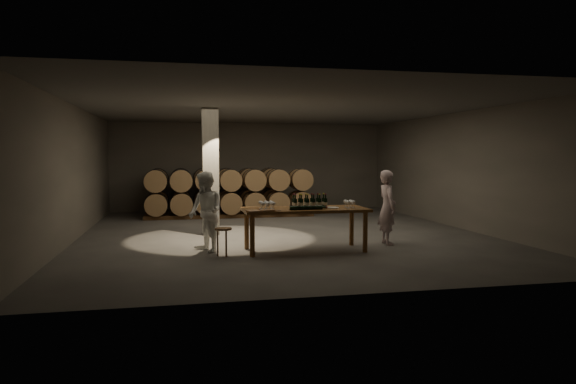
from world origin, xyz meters
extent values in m
plane|color=#494644|center=(0.00, 0.00, 0.00)|extent=(12.00, 12.00, 0.00)
plane|color=#605E59|center=(0.00, 0.00, 3.20)|extent=(12.00, 12.00, 0.00)
plane|color=#605C53|center=(0.00, 6.00, 1.60)|extent=(10.00, 0.00, 10.00)
plane|color=#605C53|center=(0.00, -6.00, 1.60)|extent=(10.00, 0.00, 10.00)
plane|color=#605C53|center=(-5.00, 0.00, 1.60)|extent=(0.00, 12.00, 12.00)
plane|color=#605C53|center=(5.00, 0.00, 1.60)|extent=(0.00, 12.00, 12.00)
cube|color=#6B665D|center=(-1.80, 0.20, 1.60)|extent=(0.40, 0.40, 3.20)
cylinder|color=brown|center=(-1.18, -2.93, 0.42)|extent=(0.10, 0.10, 0.84)
cylinder|color=brown|center=(1.18, -2.93, 0.42)|extent=(0.10, 0.10, 0.84)
cylinder|color=brown|center=(-1.18, -2.07, 0.42)|extent=(0.10, 0.10, 0.84)
cylinder|color=brown|center=(1.18, -2.07, 0.42)|extent=(0.10, 0.10, 0.84)
cube|color=brown|center=(0.00, -2.50, 0.87)|extent=(2.60, 1.10, 0.06)
cube|color=#54351C|center=(-1.35, 4.90, 0.06)|extent=(4.70, 0.10, 0.12)
cube|color=#54351C|center=(-1.35, 5.50, 0.06)|extent=(4.70, 0.10, 0.12)
cylinder|color=#A9754C|center=(-3.30, 5.20, 0.47)|extent=(0.70, 0.95, 0.70)
cylinder|color=black|center=(-3.30, 4.94, 0.47)|extent=(0.73, 0.04, 0.73)
cylinder|color=black|center=(-3.30, 5.46, 0.47)|extent=(0.73, 0.04, 0.73)
cylinder|color=#A9754C|center=(-2.52, 5.20, 0.47)|extent=(0.70, 0.95, 0.70)
cylinder|color=black|center=(-2.52, 4.94, 0.47)|extent=(0.73, 0.04, 0.73)
cylinder|color=black|center=(-2.52, 5.46, 0.47)|extent=(0.73, 0.04, 0.73)
cylinder|color=#A9754C|center=(-1.74, 5.20, 0.47)|extent=(0.70, 0.95, 0.70)
cylinder|color=black|center=(-1.74, 4.94, 0.47)|extent=(0.73, 0.04, 0.73)
cylinder|color=black|center=(-1.74, 5.46, 0.47)|extent=(0.73, 0.04, 0.73)
cylinder|color=#A9754C|center=(-0.96, 5.20, 0.47)|extent=(0.70, 0.95, 0.70)
cylinder|color=black|center=(-0.96, 4.94, 0.47)|extent=(0.73, 0.04, 0.73)
cylinder|color=black|center=(-0.96, 5.46, 0.47)|extent=(0.73, 0.04, 0.73)
cylinder|color=#A9754C|center=(-0.18, 5.20, 0.47)|extent=(0.70, 0.95, 0.70)
cylinder|color=black|center=(-0.18, 4.94, 0.47)|extent=(0.73, 0.04, 0.73)
cylinder|color=black|center=(-0.18, 5.46, 0.47)|extent=(0.73, 0.04, 0.73)
cylinder|color=#A9754C|center=(0.60, 5.20, 0.47)|extent=(0.70, 0.95, 0.70)
cylinder|color=black|center=(0.60, 4.94, 0.47)|extent=(0.73, 0.04, 0.73)
cylinder|color=black|center=(0.60, 5.46, 0.47)|extent=(0.73, 0.04, 0.73)
cylinder|color=#A9754C|center=(-3.30, 5.20, 1.21)|extent=(0.70, 0.95, 0.70)
cylinder|color=black|center=(-3.30, 4.94, 1.21)|extent=(0.73, 0.04, 0.73)
cylinder|color=black|center=(-3.30, 5.46, 1.21)|extent=(0.73, 0.04, 0.73)
cylinder|color=#A9754C|center=(-2.52, 5.20, 1.21)|extent=(0.70, 0.95, 0.70)
cylinder|color=black|center=(-2.52, 4.94, 1.21)|extent=(0.73, 0.04, 0.73)
cylinder|color=black|center=(-2.52, 5.46, 1.21)|extent=(0.73, 0.04, 0.73)
cylinder|color=#A9754C|center=(-1.74, 5.20, 1.21)|extent=(0.70, 0.95, 0.70)
cylinder|color=black|center=(-1.74, 4.94, 1.21)|extent=(0.73, 0.04, 0.73)
cylinder|color=black|center=(-1.74, 5.46, 1.21)|extent=(0.73, 0.04, 0.73)
cylinder|color=#A9754C|center=(-0.96, 5.20, 1.21)|extent=(0.70, 0.95, 0.70)
cylinder|color=black|center=(-0.96, 4.94, 1.21)|extent=(0.73, 0.04, 0.73)
cylinder|color=black|center=(-0.96, 5.46, 1.21)|extent=(0.73, 0.04, 0.73)
cylinder|color=#A9754C|center=(-0.18, 5.20, 1.21)|extent=(0.70, 0.95, 0.70)
cylinder|color=black|center=(-0.18, 4.94, 1.21)|extent=(0.73, 0.04, 0.73)
cylinder|color=black|center=(-0.18, 5.46, 1.21)|extent=(0.73, 0.04, 0.73)
cylinder|color=#A9754C|center=(0.60, 5.20, 1.21)|extent=(0.70, 0.95, 0.70)
cylinder|color=black|center=(0.60, 4.94, 1.21)|extent=(0.73, 0.04, 0.73)
cylinder|color=black|center=(0.60, 5.46, 1.21)|extent=(0.73, 0.04, 0.73)
cube|color=#54351C|center=(-0.96, 3.50, 0.06)|extent=(5.48, 0.10, 0.12)
cube|color=#54351C|center=(-0.96, 4.10, 0.06)|extent=(5.48, 0.10, 0.12)
cylinder|color=#A9754C|center=(-3.30, 3.80, 0.47)|extent=(0.70, 0.95, 0.70)
cylinder|color=black|center=(-3.30, 3.54, 0.47)|extent=(0.73, 0.04, 0.73)
cylinder|color=black|center=(-3.30, 4.06, 0.47)|extent=(0.73, 0.04, 0.73)
cylinder|color=#A9754C|center=(-2.52, 3.80, 0.47)|extent=(0.70, 0.95, 0.70)
cylinder|color=black|center=(-2.52, 3.54, 0.47)|extent=(0.73, 0.04, 0.73)
cylinder|color=black|center=(-2.52, 4.06, 0.47)|extent=(0.73, 0.04, 0.73)
cylinder|color=#A9754C|center=(-1.74, 3.80, 0.47)|extent=(0.70, 0.95, 0.70)
cylinder|color=black|center=(-1.74, 3.54, 0.47)|extent=(0.73, 0.04, 0.73)
cylinder|color=black|center=(-1.74, 4.06, 0.47)|extent=(0.73, 0.04, 0.73)
cylinder|color=#A9754C|center=(-0.96, 3.80, 0.47)|extent=(0.70, 0.95, 0.70)
cylinder|color=black|center=(-0.96, 3.54, 0.47)|extent=(0.73, 0.04, 0.73)
cylinder|color=black|center=(-0.96, 4.06, 0.47)|extent=(0.73, 0.04, 0.73)
cylinder|color=#A9754C|center=(-0.18, 3.80, 0.47)|extent=(0.70, 0.95, 0.70)
cylinder|color=black|center=(-0.18, 3.54, 0.47)|extent=(0.73, 0.04, 0.73)
cylinder|color=black|center=(-0.18, 4.06, 0.47)|extent=(0.73, 0.04, 0.73)
cylinder|color=#A9754C|center=(0.60, 3.80, 0.47)|extent=(0.70, 0.95, 0.70)
cylinder|color=black|center=(0.60, 3.54, 0.47)|extent=(0.73, 0.04, 0.73)
cylinder|color=black|center=(0.60, 4.06, 0.47)|extent=(0.73, 0.04, 0.73)
cylinder|color=#A9754C|center=(1.38, 3.80, 0.47)|extent=(0.70, 0.95, 0.70)
cylinder|color=black|center=(1.38, 3.54, 0.47)|extent=(0.73, 0.04, 0.73)
cylinder|color=black|center=(1.38, 4.06, 0.47)|extent=(0.73, 0.04, 0.73)
cylinder|color=#A9754C|center=(-3.30, 3.80, 1.21)|extent=(0.70, 0.95, 0.70)
cylinder|color=black|center=(-3.30, 3.54, 1.21)|extent=(0.73, 0.04, 0.73)
cylinder|color=black|center=(-3.30, 4.06, 1.21)|extent=(0.73, 0.04, 0.73)
cylinder|color=#A9754C|center=(-2.52, 3.80, 1.21)|extent=(0.70, 0.95, 0.70)
cylinder|color=black|center=(-2.52, 3.54, 1.21)|extent=(0.73, 0.04, 0.73)
cylinder|color=black|center=(-2.52, 4.06, 1.21)|extent=(0.73, 0.04, 0.73)
cylinder|color=#A9754C|center=(-1.74, 3.80, 1.21)|extent=(0.70, 0.95, 0.70)
cylinder|color=black|center=(-1.74, 3.54, 1.21)|extent=(0.73, 0.04, 0.73)
cylinder|color=black|center=(-1.74, 4.06, 1.21)|extent=(0.73, 0.04, 0.73)
cylinder|color=#A9754C|center=(-0.96, 3.80, 1.21)|extent=(0.70, 0.95, 0.70)
cylinder|color=black|center=(-0.96, 3.54, 1.21)|extent=(0.73, 0.04, 0.73)
cylinder|color=black|center=(-0.96, 4.06, 1.21)|extent=(0.73, 0.04, 0.73)
cylinder|color=#A9754C|center=(-0.18, 3.80, 1.21)|extent=(0.70, 0.95, 0.70)
cylinder|color=black|center=(-0.18, 3.54, 1.21)|extent=(0.73, 0.04, 0.73)
cylinder|color=black|center=(-0.18, 4.06, 1.21)|extent=(0.73, 0.04, 0.73)
cylinder|color=#A9754C|center=(0.60, 3.80, 1.21)|extent=(0.70, 0.95, 0.70)
cylinder|color=black|center=(0.60, 3.54, 1.21)|extent=(0.73, 0.04, 0.73)
cylinder|color=black|center=(0.60, 4.06, 1.21)|extent=(0.73, 0.04, 0.73)
cylinder|color=#A9754C|center=(1.38, 3.80, 1.21)|extent=(0.70, 0.95, 0.70)
cylinder|color=black|center=(1.38, 3.54, 1.21)|extent=(0.73, 0.04, 0.73)
cylinder|color=black|center=(1.38, 4.06, 1.21)|extent=(0.73, 0.04, 0.73)
cylinder|color=black|center=(-0.23, -2.60, 1.00)|extent=(0.08, 0.08, 0.21)
cylinder|color=silver|center=(-0.23, -2.60, 0.99)|extent=(0.08, 0.08, 0.07)
cylinder|color=black|center=(-0.23, -2.60, 1.15)|extent=(0.03, 0.03, 0.08)
cylinder|color=yellow|center=(-0.23, -2.60, 1.20)|extent=(0.03, 0.03, 0.02)
cylinder|color=black|center=(-0.23, -2.45, 1.00)|extent=(0.08, 0.08, 0.21)
cylinder|color=silver|center=(-0.23, -2.45, 0.99)|extent=(0.08, 0.08, 0.07)
cylinder|color=black|center=(-0.23, -2.45, 1.15)|extent=(0.03, 0.03, 0.08)
cylinder|color=maroon|center=(-0.23, -2.45, 1.20)|extent=(0.03, 0.03, 0.02)
cylinder|color=black|center=(-0.10, -2.60, 1.00)|extent=(0.08, 0.08, 0.21)
cylinder|color=silver|center=(-0.10, -2.60, 0.99)|extent=(0.08, 0.08, 0.07)
cylinder|color=black|center=(-0.10, -2.60, 1.15)|extent=(0.03, 0.03, 0.08)
cylinder|color=maroon|center=(-0.10, -2.60, 1.20)|extent=(0.03, 0.03, 0.02)
cylinder|color=black|center=(-0.10, -2.45, 1.00)|extent=(0.08, 0.08, 0.21)
cylinder|color=silver|center=(-0.10, -2.45, 0.99)|extent=(0.08, 0.08, 0.07)
cylinder|color=black|center=(-0.10, -2.45, 1.15)|extent=(0.03, 0.03, 0.08)
cylinder|color=yellow|center=(-0.10, -2.45, 1.20)|extent=(0.03, 0.03, 0.02)
cylinder|color=black|center=(0.03, -2.60, 1.00)|extent=(0.08, 0.08, 0.21)
cylinder|color=silver|center=(0.03, -2.60, 0.99)|extent=(0.08, 0.08, 0.07)
cylinder|color=black|center=(0.03, -2.60, 1.15)|extent=(0.03, 0.03, 0.08)
cylinder|color=yellow|center=(0.03, -2.60, 1.20)|extent=(0.03, 0.03, 0.02)
cylinder|color=black|center=(0.03, -2.45, 1.00)|extent=(0.08, 0.08, 0.21)
cylinder|color=silver|center=(0.03, -2.45, 0.99)|extent=(0.08, 0.08, 0.07)
cylinder|color=black|center=(0.03, -2.45, 1.15)|extent=(0.03, 0.03, 0.08)
cylinder|color=maroon|center=(0.03, -2.45, 1.20)|extent=(0.03, 0.03, 0.02)
cylinder|color=black|center=(0.16, -2.60, 1.00)|extent=(0.08, 0.08, 0.21)
cylinder|color=silver|center=(0.16, -2.60, 0.99)|extent=(0.08, 0.08, 0.07)
cylinder|color=black|center=(0.16, -2.60, 1.15)|extent=(0.03, 0.03, 0.08)
cylinder|color=maroon|center=(0.16, -2.60, 1.20)|extent=(0.03, 0.03, 0.02)
cylinder|color=black|center=(0.16, -2.45, 1.00)|extent=(0.08, 0.08, 0.21)
cylinder|color=silver|center=(0.16, -2.45, 0.99)|extent=(0.08, 0.08, 0.07)
cylinder|color=black|center=(0.16, -2.45, 1.15)|extent=(0.03, 0.03, 0.08)
cylinder|color=yellow|center=(0.16, -2.45, 1.20)|extent=(0.03, 0.03, 0.02)
cylinder|color=black|center=(0.29, -2.60, 1.00)|extent=(0.08, 0.08, 0.21)
cylinder|color=silver|center=(0.29, -2.60, 0.99)|extent=(0.08, 0.08, 0.07)
cylinder|color=black|center=(0.29, -2.60, 1.15)|extent=(0.03, 0.03, 0.08)
cylinder|color=yellow|center=(0.29, -2.60, 1.20)|extent=(0.03, 0.03, 0.02)
cylinder|color=black|center=(0.29, -2.45, 1.00)|extent=(0.08, 0.08, 0.21)
cylinder|color=silver|center=(0.29, -2.45, 0.99)|extent=(0.08, 0.08, 0.07)
cylinder|color=black|center=(0.29, -2.45, 1.15)|extent=(0.03, 0.03, 0.08)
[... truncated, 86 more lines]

